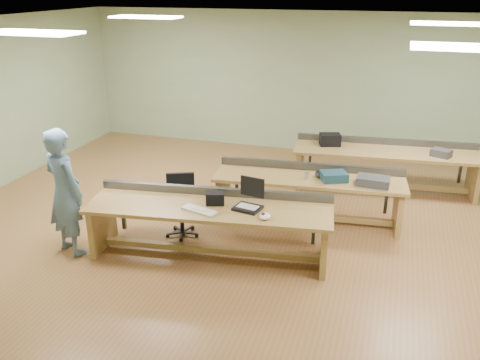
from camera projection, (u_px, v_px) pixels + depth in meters
The scene contains 21 objects.
floor at pixel (259, 226), 7.89m from camera, with size 10.00×10.00×0.00m, color brown.
ceiling at pixel (262, 25), 6.79m from camera, with size 10.00×10.00×0.00m, color silver.
wall_back at pixel (309, 84), 10.90m from camera, with size 10.00×0.04×3.00m, color #95AC82.
wall_front at pixel (120, 276), 3.79m from camera, with size 10.00×0.04×3.00m, color #95AC82.
fluor_panels at pixel (262, 28), 6.80m from camera, with size 6.20×3.50×0.03m.
workbench_front at pixel (210, 217), 6.88m from camera, with size 3.38×1.31×0.86m.
workbench_mid at pixel (309, 188), 7.88m from camera, with size 2.97×1.06×0.86m.
workbench_back at pixel (385, 160), 9.10m from camera, with size 3.29×1.15×0.86m.
person at pixel (65, 192), 6.85m from camera, with size 0.66×0.43×1.80m, color #6379A3.
laptop_base at pixel (248, 208), 6.68m from camera, with size 0.34×0.28×0.04m, color black.
laptop_screen at pixel (252, 187), 6.70m from camera, with size 0.34×0.02×0.27m, color black.
keyboard at pixel (199, 210), 6.62m from camera, with size 0.49×0.16×0.03m, color beige.
trackball_mouse at pixel (265, 216), 6.41m from camera, with size 0.14×0.17×0.07m, color white.
camera_bag at pixel (215, 198), 6.81m from camera, with size 0.24×0.16×0.17m, color black.
task_chair at pixel (182, 213), 7.54m from camera, with size 0.65×0.65×0.92m.
parts_bin_teal at pixel (334, 176), 7.63m from camera, with size 0.38×0.28×0.13m, color #163949.
parts_bin_grey at pixel (373, 181), 7.46m from camera, with size 0.47×0.30×0.13m, color #333335.
mug at pixel (319, 175), 7.77m from camera, with size 0.11×0.11×0.09m, color #333335.
drinks_can at pixel (306, 176), 7.68m from camera, with size 0.07×0.07×0.12m, color silver.
storage_box_back at pixel (330, 140), 9.26m from camera, with size 0.37×0.26×0.21m, color black.
tray_back at pixel (441, 153), 8.68m from camera, with size 0.32×0.23×0.13m, color #333335.
Camera 1 is at (1.83, -6.85, 3.56)m, focal length 38.00 mm.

